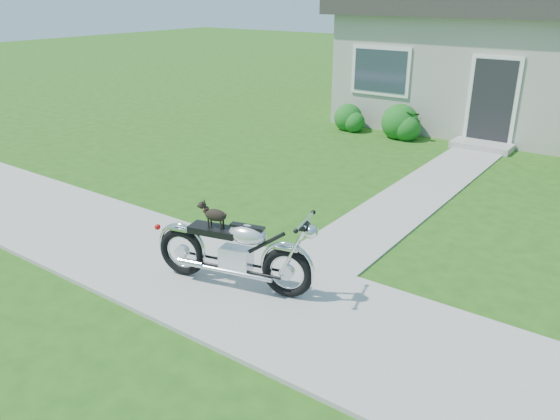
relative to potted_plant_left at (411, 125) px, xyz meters
name	(u,v)px	position (x,y,z in m)	size (l,w,h in m)	color
ground	(380,341)	(3.32, -8.55, -0.38)	(80.00, 80.00, 0.00)	#235114
sidewalk	(380,340)	(3.32, -8.55, -0.36)	(24.00, 2.20, 0.04)	#9E9B93
walkway	(424,189)	(1.82, -3.55, -0.36)	(1.20, 8.00, 0.03)	#9E9B93
potted_plant_left	(411,125)	(0.00, 0.00, 0.00)	(0.68, 0.59, 0.75)	#215115
motorcycle_with_dog	(236,251)	(1.28, -8.58, 0.16)	(2.19, 0.83, 1.10)	black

